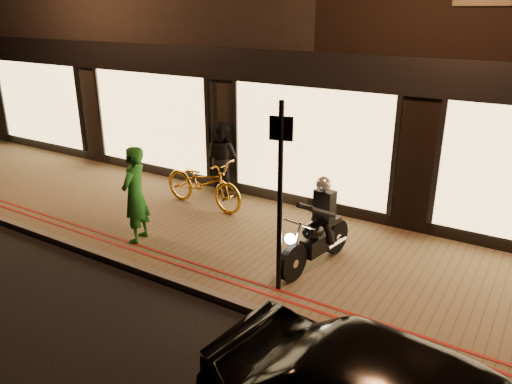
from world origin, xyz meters
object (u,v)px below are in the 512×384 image
bicycle_gold (203,183)px  person_green (135,195)px  motorcycle (317,232)px  sign_post (280,190)px

bicycle_gold → person_green: size_ratio=1.15×
motorcycle → sign_post: (-0.17, -1.03, 1.06)m
motorcycle → bicycle_gold: 3.50m
sign_post → person_green: (-3.16, 0.13, -0.75)m
motorcycle → bicycle_gold: bearing=170.1°
bicycle_gold → sign_post: bearing=-120.3°
bicycle_gold → person_green: person_green is taller
motorcycle → bicycle_gold: (-3.31, 1.13, -0.05)m
bicycle_gold → person_green: 2.07m
sign_post → person_green: sign_post is taller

